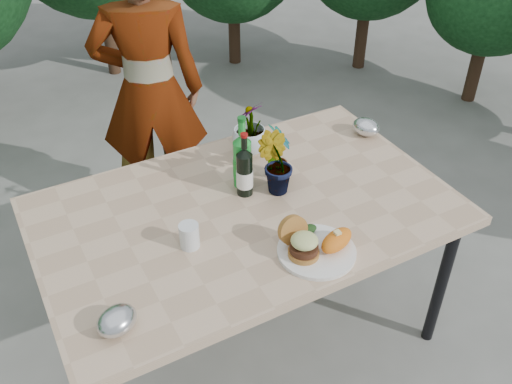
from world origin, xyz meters
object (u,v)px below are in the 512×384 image
dinner_plate (317,251)px  person (149,91)px  patio_table (246,219)px  wine_bottle (245,172)px

dinner_plate → person: bearing=94.6°
patio_table → wine_bottle: wine_bottle is taller
dinner_plate → person: (-0.11, 1.39, 0.02)m
patio_table → person: person is taller
wine_bottle → dinner_plate: bearing=-65.1°
wine_bottle → person: 0.97m
dinner_plate → wine_bottle: 0.44m
person → patio_table: bearing=112.8°
patio_table → person: 1.05m
dinner_plate → wine_bottle: size_ratio=1.01×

